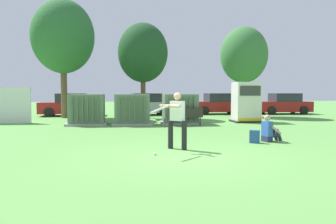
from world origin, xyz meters
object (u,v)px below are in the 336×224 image
(transformer_west, at_px, (87,110))
(seated_spectator, at_px, (269,131))
(parked_car_right_of_center, at_px, (218,104))
(sports_ball, at_px, (155,154))
(parked_car_left_of_center, at_px, (145,105))
(generator_enclosure, at_px, (246,102))
(transformer_mid_west, at_px, (132,110))
(parked_car_leftmost, at_px, (70,105))
(park_bench, at_px, (186,115))
(transformer_mid_east, at_px, (180,109))
(backpack, at_px, (255,137))
(batter, at_px, (176,118))
(parked_car_rightmost, at_px, (283,104))

(transformer_west, distance_m, seated_spectator, 9.79)
(seated_spectator, xyz_separation_m, parked_car_right_of_center, (2.18, 14.01, 0.38))
(sports_ball, relative_size, parked_car_left_of_center, 0.02)
(generator_enclosure, xyz_separation_m, sports_ball, (-6.12, -9.14, -1.09))
(transformer_mid_west, relative_size, parked_car_leftmost, 0.49)
(park_bench, bearing_deg, transformer_mid_east, 99.06)
(backpack, xyz_separation_m, parked_car_leftmost, (-8.36, 13.74, 0.54))
(transformer_mid_east, height_order, backpack, transformer_mid_east)
(parked_car_left_of_center, xyz_separation_m, parked_car_right_of_center, (5.75, 0.30, 0.00))
(batter, bearing_deg, parked_car_leftmost, 110.57)
(generator_enclosure, bearing_deg, batter, -122.90)
(seated_spectator, bearing_deg, parked_car_leftmost, 123.72)
(backpack, bearing_deg, generator_enclosure, 71.27)
(batter, height_order, backpack, batter)
(transformer_mid_east, height_order, park_bench, transformer_mid_east)
(transformer_west, bearing_deg, parked_car_left_of_center, 63.30)
(batter, distance_m, backpack, 3.10)
(transformer_west, height_order, park_bench, transformer_west)
(transformer_mid_east, xyz_separation_m, parked_car_leftmost, (-6.90, 6.92, -0.04))
(generator_enclosure, relative_size, parked_car_rightmost, 0.55)
(sports_ball, bearing_deg, parked_car_rightmost, 53.05)
(transformer_mid_west, bearing_deg, parked_car_leftmost, 121.64)
(batter, distance_m, parked_car_rightmost, 18.11)
(parked_car_rightmost, bearing_deg, transformer_mid_east, -144.06)
(transformer_west, distance_m, transformer_mid_east, 4.96)
(backpack, distance_m, parked_car_left_of_center, 14.28)
(transformer_mid_east, relative_size, parked_car_leftmost, 0.49)
(generator_enclosure, distance_m, parked_car_left_of_center, 8.52)
(batter, bearing_deg, sports_ball, -132.04)
(transformer_mid_east, relative_size, parked_car_rightmost, 0.50)
(transformer_mid_east, relative_size, generator_enclosure, 0.91)
(batter, relative_size, parked_car_rightmost, 0.41)
(parked_car_rightmost, bearing_deg, generator_enclosure, -131.15)
(transformer_west, bearing_deg, generator_enclosure, 2.54)
(sports_ball, xyz_separation_m, parked_car_right_of_center, (6.43, 15.98, 0.71))
(parked_car_left_of_center, bearing_deg, transformer_west, -116.70)
(sports_ball, bearing_deg, batter, 47.96)
(transformer_west, bearing_deg, parked_car_right_of_center, 38.05)
(generator_enclosure, height_order, park_bench, generator_enclosure)
(backpack, relative_size, parked_car_rightmost, 0.10)
(seated_spectator, bearing_deg, backpack, -158.18)
(transformer_mid_east, bearing_deg, parked_car_rightmost, 35.94)
(backpack, bearing_deg, transformer_mid_west, 120.95)
(park_bench, xyz_separation_m, backpack, (1.30, -5.86, -0.32))
(sports_ball, relative_size, parked_car_right_of_center, 0.02)
(transformer_west, height_order, batter, batter)
(generator_enclosure, relative_size, backpack, 5.23)
(seated_spectator, distance_m, parked_car_left_of_center, 14.17)
(sports_ball, distance_m, parked_car_left_of_center, 15.70)
(batter, xyz_separation_m, backpack, (2.87, 0.89, -0.76))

